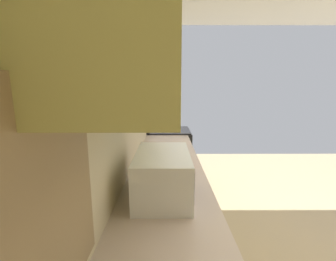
% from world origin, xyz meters
% --- Properties ---
extents(ground_plane, '(6.58, 6.58, 0.00)m').
position_xyz_m(ground_plane, '(0.00, 0.00, 0.00)').
color(ground_plane, tan).
extents(wall_back, '(4.23, 0.12, 2.62)m').
position_xyz_m(wall_back, '(0.00, 1.74, 1.31)').
color(wall_back, beige).
rests_on(wall_back, ground_plane).
extents(counter_run, '(3.30, 0.61, 0.91)m').
position_xyz_m(counter_run, '(-0.40, 1.38, 0.45)').
color(counter_run, '#CBBE67').
rests_on(counter_run, ground_plane).
extents(upper_cabinets, '(2.02, 0.33, 0.61)m').
position_xyz_m(upper_cabinets, '(-0.40, 1.51, 1.79)').
color(upper_cabinets, '#C6C368').
extents(window_back_wall, '(0.61, 0.02, 0.62)m').
position_xyz_m(window_back_wall, '(-1.37, 1.67, 1.29)').
color(window_back_wall, '#997A4C').
extents(oven_range, '(0.67, 0.68, 1.09)m').
position_xyz_m(oven_range, '(1.58, 1.34, 0.47)').
color(oven_range, black).
rests_on(oven_range, ground_plane).
extents(microwave, '(0.54, 0.34, 0.27)m').
position_xyz_m(microwave, '(-0.53, 1.40, 1.04)').
color(microwave, white).
rests_on(microwave, counter_run).
extents(bowl, '(0.15, 0.15, 0.04)m').
position_xyz_m(bowl, '(0.31, 1.28, 0.93)').
color(bowl, '#4C8CBF').
rests_on(bowl, counter_run).
extents(kettle, '(0.16, 0.12, 0.16)m').
position_xyz_m(kettle, '(-0.01, 1.28, 0.98)').
color(kettle, red).
rests_on(kettle, counter_run).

